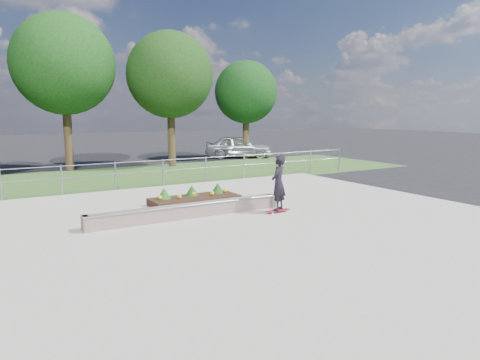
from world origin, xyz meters
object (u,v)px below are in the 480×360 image
planter_bed (194,198)px  parked_car (238,147)px  grind_ledge (189,211)px  skateboarder (278,183)px

planter_bed → parked_car: 15.65m
planter_bed → parked_car: bearing=54.0°
planter_bed → parked_car: (9.19, 12.65, 0.54)m
grind_ledge → parked_car: bearing=54.7°
grind_ledge → parked_car: parked_car is taller
skateboarder → parked_car: 16.93m
planter_bed → skateboarder: size_ratio=1.68×
parked_car → skateboarder: bearing=-177.0°
grind_ledge → skateboarder: skateboarder is taller
grind_ledge → planter_bed: (0.96, 1.68, -0.02)m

